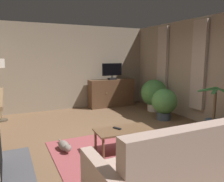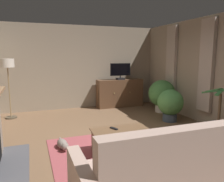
{
  "view_description": "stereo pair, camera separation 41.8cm",
  "coord_description": "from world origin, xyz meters",
  "px_view_note": "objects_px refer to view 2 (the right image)",
  "views": [
    {
      "loc": [
        -2.01,
        -3.82,
        1.77
      ],
      "look_at": [
        -0.06,
        0.28,
        1.05
      ],
      "focal_mm": 35.88,
      "sensor_mm": 36.0,
      "label": 1
    },
    {
      "loc": [
        -1.62,
        -3.99,
        1.77
      ],
      "look_at": [
        -0.06,
        0.28,
        1.05
      ],
      "focal_mm": 35.88,
      "sensor_mm": 36.0,
      "label": 2
    }
  ],
  "objects_px": {
    "potted_plant_tall_palm_by_window": "(218,127)",
    "potted_plant_small_fern_corner": "(170,104)",
    "tv_remote": "(114,128)",
    "cat": "(63,144)",
    "sofa_floral": "(157,175)",
    "potted_plant_leafy_by_curtain": "(162,94)",
    "coffee_table": "(120,132)",
    "floor_lamp": "(8,70)",
    "tv_cabinet": "(120,94)",
    "television": "(120,71)"
  },
  "relations": [
    {
      "from": "coffee_table",
      "to": "potted_plant_leafy_by_curtain",
      "type": "height_order",
      "value": "potted_plant_leafy_by_curtain"
    },
    {
      "from": "tv_cabinet",
      "to": "television",
      "type": "relative_size",
      "value": 2.23
    },
    {
      "from": "television",
      "to": "potted_plant_tall_palm_by_window",
      "type": "xyz_separation_m",
      "value": [
        0.8,
        -3.55,
        -0.99
      ]
    },
    {
      "from": "coffee_table",
      "to": "potted_plant_tall_palm_by_window",
      "type": "height_order",
      "value": "potted_plant_tall_palm_by_window"
    },
    {
      "from": "coffee_table",
      "to": "potted_plant_tall_palm_by_window",
      "type": "distance_m",
      "value": 2.22
    },
    {
      "from": "television",
      "to": "floor_lamp",
      "type": "relative_size",
      "value": 0.43
    },
    {
      "from": "potted_plant_small_fern_corner",
      "to": "cat",
      "type": "bearing_deg",
      "value": -163.92
    },
    {
      "from": "potted_plant_tall_palm_by_window",
      "to": "floor_lamp",
      "type": "xyz_separation_m",
      "value": [
        -4.27,
        3.27,
        1.11
      ]
    },
    {
      "from": "tv_cabinet",
      "to": "television",
      "type": "xyz_separation_m",
      "value": [
        0.0,
        -0.05,
        0.79
      ]
    },
    {
      "from": "potted_plant_small_fern_corner",
      "to": "cat",
      "type": "relative_size",
      "value": 1.3
    },
    {
      "from": "potted_plant_small_fern_corner",
      "to": "floor_lamp",
      "type": "height_order",
      "value": "floor_lamp"
    },
    {
      "from": "television",
      "to": "tv_remote",
      "type": "xyz_separation_m",
      "value": [
        -1.52,
        -3.4,
        -0.79
      ]
    },
    {
      "from": "potted_plant_small_fern_corner",
      "to": "floor_lamp",
      "type": "distance_m",
      "value": 4.54
    },
    {
      "from": "sofa_floral",
      "to": "potted_plant_tall_palm_by_window",
      "type": "distance_m",
      "value": 2.68
    },
    {
      "from": "tv_remote",
      "to": "cat",
      "type": "xyz_separation_m",
      "value": [
        -0.87,
        0.46,
        -0.36
      ]
    },
    {
      "from": "television",
      "to": "potted_plant_leafy_by_curtain",
      "type": "height_order",
      "value": "television"
    },
    {
      "from": "cat",
      "to": "coffee_table",
      "type": "bearing_deg",
      "value": -28.62
    },
    {
      "from": "potted_plant_leafy_by_curtain",
      "to": "floor_lamp",
      "type": "height_order",
      "value": "floor_lamp"
    },
    {
      "from": "coffee_table",
      "to": "tv_remote",
      "type": "distance_m",
      "value": 0.14
    },
    {
      "from": "sofa_floral",
      "to": "potted_plant_small_fern_corner",
      "type": "height_order",
      "value": "sofa_floral"
    },
    {
      "from": "potted_plant_tall_palm_by_window",
      "to": "television",
      "type": "bearing_deg",
      "value": 102.71
    },
    {
      "from": "tv_cabinet",
      "to": "tv_remote",
      "type": "height_order",
      "value": "tv_cabinet"
    },
    {
      "from": "potted_plant_tall_palm_by_window",
      "to": "potted_plant_leafy_by_curtain",
      "type": "relative_size",
      "value": 1.09
    },
    {
      "from": "tv_remote",
      "to": "floor_lamp",
      "type": "xyz_separation_m",
      "value": [
        -1.96,
        3.12,
        0.91
      ]
    },
    {
      "from": "tv_cabinet",
      "to": "potted_plant_leafy_by_curtain",
      "type": "xyz_separation_m",
      "value": [
        0.95,
        -1.18,
        0.12
      ]
    },
    {
      "from": "coffee_table",
      "to": "potted_plant_leafy_by_curtain",
      "type": "relative_size",
      "value": 1.06
    },
    {
      "from": "television",
      "to": "potted_plant_small_fern_corner",
      "type": "bearing_deg",
      "value": -73.59
    },
    {
      "from": "tv_cabinet",
      "to": "television",
      "type": "height_order",
      "value": "television"
    },
    {
      "from": "floor_lamp",
      "to": "potted_plant_tall_palm_by_window",
      "type": "bearing_deg",
      "value": -37.44
    },
    {
      "from": "sofa_floral",
      "to": "potted_plant_leafy_by_curtain",
      "type": "xyz_separation_m",
      "value": [
        2.47,
        3.76,
        0.24
      ]
    },
    {
      "from": "tv_cabinet",
      "to": "potted_plant_small_fern_corner",
      "type": "xyz_separation_m",
      "value": [
        0.61,
        -2.12,
        0.04
      ]
    },
    {
      "from": "potted_plant_small_fern_corner",
      "to": "television",
      "type": "bearing_deg",
      "value": 106.41
    },
    {
      "from": "television",
      "to": "potted_plant_leafy_by_curtain",
      "type": "distance_m",
      "value": 1.62
    },
    {
      "from": "tv_remote",
      "to": "potted_plant_tall_palm_by_window",
      "type": "height_order",
      "value": "potted_plant_tall_palm_by_window"
    },
    {
      "from": "potted_plant_leafy_by_curtain",
      "to": "floor_lamp",
      "type": "relative_size",
      "value": 0.6
    },
    {
      "from": "potted_plant_tall_palm_by_window",
      "to": "floor_lamp",
      "type": "relative_size",
      "value": 0.65
    },
    {
      "from": "potted_plant_small_fern_corner",
      "to": "coffee_table",
      "type": "bearing_deg",
      "value": -145.47
    },
    {
      "from": "potted_plant_tall_palm_by_window",
      "to": "potted_plant_small_fern_corner",
      "type": "relative_size",
      "value": 1.26
    },
    {
      "from": "tv_cabinet",
      "to": "cat",
      "type": "height_order",
      "value": "tv_cabinet"
    },
    {
      "from": "tv_cabinet",
      "to": "potted_plant_tall_palm_by_window",
      "type": "height_order",
      "value": "potted_plant_tall_palm_by_window"
    },
    {
      "from": "floor_lamp",
      "to": "television",
      "type": "bearing_deg",
      "value": 4.54
    },
    {
      "from": "tv_remote",
      "to": "floor_lamp",
      "type": "bearing_deg",
      "value": -171.51
    },
    {
      "from": "sofa_floral",
      "to": "cat",
      "type": "xyz_separation_m",
      "value": [
        -0.86,
        1.95,
        -0.24
      ]
    },
    {
      "from": "sofa_floral",
      "to": "potted_plant_leafy_by_curtain",
      "type": "relative_size",
      "value": 1.97
    },
    {
      "from": "coffee_table",
      "to": "potted_plant_small_fern_corner",
      "type": "xyz_separation_m",
      "value": [
        2.02,
        1.39,
        0.09
      ]
    },
    {
      "from": "potted_plant_tall_palm_by_window",
      "to": "potted_plant_leafy_by_curtain",
      "type": "xyz_separation_m",
      "value": [
        0.15,
        2.42,
        0.31
      ]
    },
    {
      "from": "coffee_table",
      "to": "floor_lamp",
      "type": "distance_m",
      "value": 3.92
    },
    {
      "from": "potted_plant_leafy_by_curtain",
      "to": "cat",
      "type": "height_order",
      "value": "potted_plant_leafy_by_curtain"
    },
    {
      "from": "television",
      "to": "floor_lamp",
      "type": "distance_m",
      "value": 3.48
    },
    {
      "from": "floor_lamp",
      "to": "potted_plant_small_fern_corner",
      "type": "bearing_deg",
      "value": -23.74
    }
  ]
}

